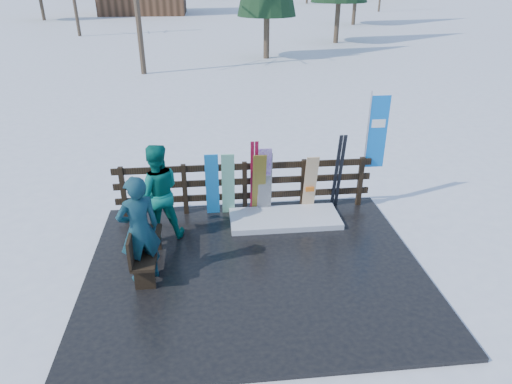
{
  "coord_description": "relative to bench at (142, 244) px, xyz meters",
  "views": [
    {
      "loc": [
        -0.71,
        -6.79,
        4.92
      ],
      "look_at": [
        0.12,
        1.0,
        1.1
      ],
      "focal_mm": 32.0,
      "sensor_mm": 36.0,
      "label": 1
    }
  ],
  "objects": [
    {
      "name": "person_back",
      "position": [
        0.2,
        1.09,
        0.46
      ],
      "size": [
        1.06,
        0.89,
        1.96
      ],
      "primitive_type": "imported",
      "rotation": [
        0.0,
        0.0,
        3.31
      ],
      "color": "#0A6A5A",
      "rests_on": "deck"
    },
    {
      "name": "ski_pair_a",
      "position": [
        2.17,
        1.87,
        0.34
      ],
      "size": [
        0.16,
        0.22,
        1.7
      ],
      "color": "maroon",
      "rests_on": "deck"
    },
    {
      "name": "snowboard_0",
      "position": [
        1.27,
        1.8,
        0.24
      ],
      "size": [
        0.28,
        0.36,
        1.51
      ],
      "primitive_type": "cube",
      "rotation": [
        0.22,
        0.0,
        0.0
      ],
      "color": "#2093E7",
      "rests_on": "deck"
    },
    {
      "name": "snow_patch",
      "position": [
        2.78,
        1.42,
        -0.46
      ],
      "size": [
        2.32,
        1.0,
        0.12
      ],
      "primitive_type": "cube",
      "color": "white",
      "rests_on": "deck"
    },
    {
      "name": "snowboard_5",
      "position": [
        3.38,
        1.8,
        0.16
      ],
      "size": [
        0.27,
        0.33,
        1.35
      ],
      "primitive_type": "cube",
      "rotation": [
        0.22,
        0.0,
        0.0
      ],
      "color": "silver",
      "rests_on": "deck"
    },
    {
      "name": "snowboard_2",
      "position": [
        2.27,
        1.8,
        0.21
      ],
      "size": [
        0.28,
        0.34,
        1.45
      ],
      "primitive_type": "cube",
      "rotation": [
        0.22,
        0.0,
        0.0
      ],
      "color": "gold",
      "rests_on": "deck"
    },
    {
      "name": "rental_flag",
      "position": [
        4.8,
        2.07,
        1.09
      ],
      "size": [
        0.45,
        0.04,
        2.6
      ],
      "color": "silver",
      "rests_on": "deck"
    },
    {
      "name": "bench",
      "position": [
        0.0,
        0.0,
        0.0
      ],
      "size": [
        0.4,
        1.5,
        0.97
      ],
      "color": "black",
      "rests_on": "deck"
    },
    {
      "name": "snowboard_3",
      "position": [
        2.38,
        1.8,
        0.27
      ],
      "size": [
        0.28,
        0.31,
        1.58
      ],
      "primitive_type": "cube",
      "rotation": [
        0.18,
        0.0,
        0.0
      ],
      "color": "white",
      "rests_on": "deck"
    },
    {
      "name": "snowboard_4",
      "position": [
        2.39,
        1.8,
        0.21
      ],
      "size": [
        0.29,
        0.2,
        1.45
      ],
      "primitive_type": "cube",
      "rotation": [
        0.12,
        0.0,
        0.0
      ],
      "color": "black",
      "rests_on": "deck"
    },
    {
      "name": "ground",
      "position": [
        1.98,
        -0.18,
        -0.6
      ],
      "size": [
        700.0,
        700.0,
        0.0
      ],
      "primitive_type": "plane",
      "color": "white",
      "rests_on": "ground"
    },
    {
      "name": "deck",
      "position": [
        1.98,
        -0.18,
        -0.56
      ],
      "size": [
        6.0,
        5.0,
        0.08
      ],
      "primitive_type": "cube",
      "color": "black",
      "rests_on": "ground"
    },
    {
      "name": "person_front",
      "position": [
        0.02,
        -0.28,
        0.45
      ],
      "size": [
        0.83,
        0.71,
        1.93
      ],
      "primitive_type": "imported",
      "rotation": [
        0.0,
        0.0,
        3.56
      ],
      "color": "#174E4A",
      "rests_on": "deck"
    },
    {
      "name": "snowboard_1",
      "position": [
        1.61,
        1.8,
        0.23
      ],
      "size": [
        0.27,
        0.35,
        1.5
      ],
      "primitive_type": "cube",
      "rotation": [
        0.21,
        0.0,
        0.0
      ],
      "color": "white",
      "rests_on": "deck"
    },
    {
      "name": "ski_pair_b",
      "position": [
        4.0,
        1.87,
        0.38
      ],
      "size": [
        0.17,
        0.34,
        1.79
      ],
      "color": "black",
      "rests_on": "deck"
    },
    {
      "name": "fence",
      "position": [
        1.98,
        2.02,
        0.14
      ],
      "size": [
        5.6,
        0.1,
        1.15
      ],
      "color": "black",
      "rests_on": "deck"
    }
  ]
}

